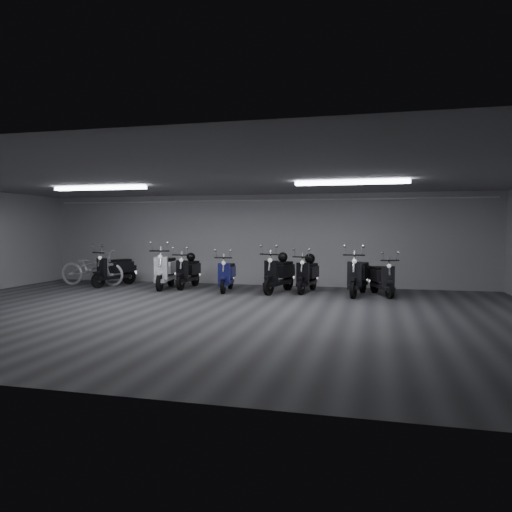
% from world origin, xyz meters
% --- Properties ---
extents(floor, '(14.00, 10.00, 0.01)m').
position_xyz_m(floor, '(0.00, 0.00, -0.01)').
color(floor, '#3C3C3E').
rests_on(floor, ground).
extents(ceiling, '(14.00, 10.00, 0.01)m').
position_xyz_m(ceiling, '(0.00, 0.00, 2.80)').
color(ceiling, slate).
rests_on(ceiling, ground).
extents(back_wall, '(14.00, 0.01, 2.80)m').
position_xyz_m(back_wall, '(0.00, 5.00, 1.40)').
color(back_wall, '#B0B0B2').
rests_on(back_wall, ground).
extents(front_wall, '(14.00, 0.01, 2.80)m').
position_xyz_m(front_wall, '(0.00, -5.00, 1.40)').
color(front_wall, '#B0B0B2').
rests_on(front_wall, ground).
extents(fluor_strip_left, '(2.40, 0.18, 0.08)m').
position_xyz_m(fluor_strip_left, '(-3.00, 1.00, 2.74)').
color(fluor_strip_left, white).
rests_on(fluor_strip_left, ceiling).
extents(fluor_strip_right, '(2.40, 0.18, 0.08)m').
position_xyz_m(fluor_strip_right, '(3.00, 1.00, 2.74)').
color(fluor_strip_right, white).
rests_on(fluor_strip_right, ceiling).
extents(conduit, '(13.60, 0.05, 0.05)m').
position_xyz_m(conduit, '(0.00, 4.92, 2.62)').
color(conduit, white).
rests_on(conduit, back_wall).
extents(scooter_0, '(1.16, 1.83, 1.29)m').
position_xyz_m(scooter_0, '(-4.21, 3.65, 0.65)').
color(scooter_0, black).
rests_on(scooter_0, floor).
extents(scooter_2, '(0.94, 1.96, 1.40)m').
position_xyz_m(scooter_2, '(-2.42, 3.43, 0.70)').
color(scooter_2, white).
rests_on(scooter_2, floor).
extents(scooter_3, '(0.58, 1.68, 1.25)m').
position_xyz_m(scooter_3, '(-1.83, 3.73, 0.62)').
color(scooter_3, black).
rests_on(scooter_3, floor).
extents(scooter_4, '(0.72, 1.67, 1.21)m').
position_xyz_m(scooter_4, '(-0.50, 3.30, 0.60)').
color(scooter_4, navy).
rests_on(scooter_4, floor).
extents(scooter_5, '(1.05, 1.90, 1.34)m').
position_xyz_m(scooter_5, '(0.97, 3.34, 0.67)').
color(scooter_5, black).
rests_on(scooter_5, floor).
extents(scooter_7, '(0.82, 1.74, 1.25)m').
position_xyz_m(scooter_7, '(1.71, 3.63, 0.62)').
color(scooter_7, black).
rests_on(scooter_7, floor).
extents(scooter_8, '(0.91, 1.90, 1.36)m').
position_xyz_m(scooter_8, '(3.10, 3.31, 0.68)').
color(scooter_8, black).
rests_on(scooter_8, floor).
extents(scooter_9, '(1.06, 1.69, 1.19)m').
position_xyz_m(scooter_9, '(3.70, 3.42, 0.60)').
color(scooter_9, black).
rests_on(scooter_9, floor).
extents(bicycle, '(2.09, 0.81, 1.33)m').
position_xyz_m(bicycle, '(-4.91, 3.58, 0.67)').
color(bicycle, white).
rests_on(bicycle, floor).
extents(helmet_0, '(0.27, 0.27, 0.27)m').
position_xyz_m(helmet_0, '(1.03, 3.58, 0.97)').
color(helmet_0, black).
rests_on(helmet_0, scooter_5).
extents(helmet_1, '(0.26, 0.26, 0.26)m').
position_xyz_m(helmet_1, '(-1.83, 3.96, 0.90)').
color(helmet_1, black).
rests_on(helmet_1, scooter_3).
extents(helmet_2, '(0.29, 0.29, 0.29)m').
position_xyz_m(helmet_2, '(1.75, 3.86, 0.92)').
color(helmet_2, black).
rests_on(helmet_2, scooter_7).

